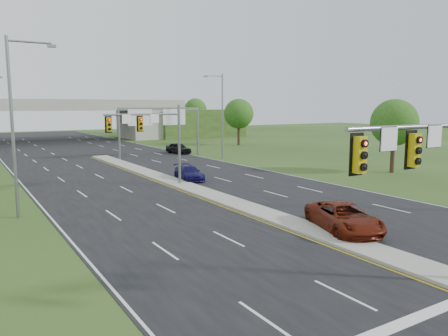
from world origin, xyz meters
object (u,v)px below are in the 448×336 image
signal_mast_near (432,168)px  car_far_b (189,173)px  signal_mast_far (155,132)px  car_far_c (178,148)px  car_far_a (344,217)px  overpass (55,123)px  sign_gantry (159,118)px

signal_mast_near → car_far_b: signal_mast_near is taller
car_far_b → signal_mast_far: bearing=-147.2°
signal_mast_near → car_far_b: (4.16, 27.02, -4.05)m
car_far_b → car_far_c: bearing=73.8°
signal_mast_near → signal_mast_far: bearing=90.0°
car_far_a → car_far_b: car_far_a is taller
car_far_b → car_far_c: car_far_c is taller
signal_mast_far → overpass: (2.26, 55.07, -1.17)m
signal_mast_far → car_far_a: 18.39m
signal_mast_near → car_far_a: bearing=63.1°
signal_mast_near → overpass: 80.11m
signal_mast_far → sign_gantry: (8.95, 19.99, 0.51)m
sign_gantry → car_far_a: 38.18m
sign_gantry → car_far_c: size_ratio=2.56×
signal_mast_near → car_far_b: bearing=81.2°
car_far_b → overpass: bearing=99.0°
signal_mast_near → signal_mast_far: size_ratio=1.00×
car_far_a → car_far_c: size_ratio=1.24×
sign_gantry → signal_mast_near: bearing=-101.2°
signal_mast_near → sign_gantry: (8.95, 44.99, 0.51)m
signal_mast_far → car_far_a: size_ratio=1.25×
car_far_a → signal_mast_far: bearing=120.9°
signal_mast_far → car_far_a: signal_mast_far is taller
signal_mast_near → car_far_c: (13.26, 48.28, -3.93)m
signal_mast_near → overpass: overpass is taller
overpass → car_far_c: bearing=-70.9°
sign_gantry → car_far_a: bearing=-97.9°
sign_gantry → car_far_c: 7.01m
signal_mast_far → sign_gantry: signal_mast_far is taller
overpass → sign_gantry: bearing=-79.2°
car_far_a → car_far_c: car_far_a is taller
car_far_b → signal_mast_near: bearing=-91.8°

